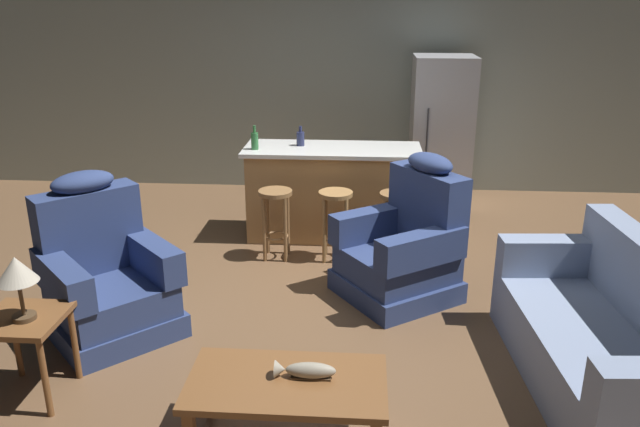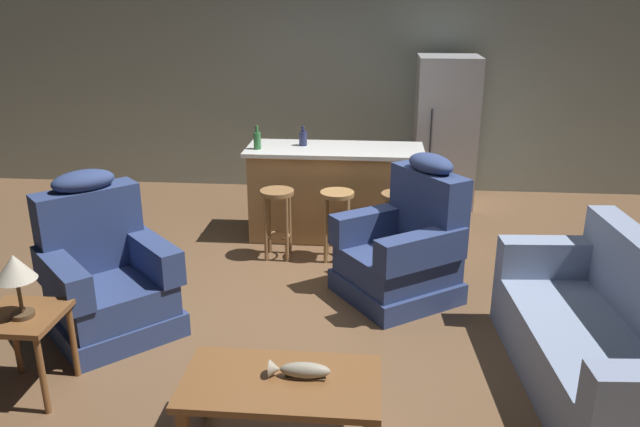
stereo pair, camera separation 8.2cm
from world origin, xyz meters
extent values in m
plane|color=brown|center=(0.00, 0.00, 0.00)|extent=(12.00, 12.00, 0.00)
cube|color=#939E93|center=(0.00, 3.12, 1.30)|extent=(12.00, 0.05, 2.60)
cube|color=brown|center=(-0.08, -1.93, 0.40)|extent=(1.10, 0.60, 0.04)
cube|color=brown|center=(-0.57, -1.69, 0.19)|extent=(0.06, 0.06, 0.38)
cube|color=brown|center=(0.41, -1.69, 0.19)|extent=(0.06, 0.06, 0.38)
cube|color=#4C3823|center=(0.05, -1.89, 0.43)|extent=(0.22, 0.07, 0.01)
ellipsoid|color=#9E937F|center=(0.05, -1.89, 0.46)|extent=(0.28, 0.09, 0.09)
cone|color=#9E937F|center=(-0.12, -1.89, 0.46)|extent=(0.06, 0.10, 0.10)
cube|color=#8493B2|center=(1.84, -1.24, 0.10)|extent=(0.97, 1.95, 0.20)
cube|color=#8493B2|center=(1.84, -1.24, 0.31)|extent=(0.97, 1.95, 0.22)
cube|color=#8493B2|center=(1.78, -0.39, 0.56)|extent=(0.85, 0.26, 0.28)
cube|color=navy|center=(-1.53, -0.80, 0.09)|extent=(1.19, 1.19, 0.18)
cube|color=navy|center=(-1.53, -0.80, 0.30)|extent=(1.10, 1.10, 0.24)
cube|color=navy|center=(-1.74, -0.58, 0.74)|extent=(0.71, 0.70, 0.64)
ellipsoid|color=navy|center=(-1.74, -0.58, 1.12)|extent=(0.52, 0.51, 0.16)
cube|color=navy|center=(-1.28, -0.58, 0.55)|extent=(0.68, 0.70, 0.26)
cube|color=navy|center=(-1.75, -1.04, 0.55)|extent=(0.68, 0.70, 0.26)
cube|color=navy|center=(0.61, -0.02, 0.09)|extent=(1.17, 1.17, 0.18)
cube|color=navy|center=(0.61, -0.02, 0.30)|extent=(1.09, 1.08, 0.24)
cube|color=navy|center=(0.86, 0.15, 0.74)|extent=(0.63, 0.76, 0.64)
ellipsoid|color=navy|center=(0.86, 0.15, 1.12)|extent=(0.48, 0.53, 0.16)
cube|color=navy|center=(0.79, -0.31, 0.55)|extent=(0.76, 0.61, 0.26)
cube|color=navy|center=(0.41, 0.24, 0.55)|extent=(0.76, 0.61, 0.26)
cube|color=brown|center=(-1.74, -1.59, 0.54)|extent=(0.48, 0.48, 0.04)
cylinder|color=brown|center=(-1.54, -1.79, 0.26)|extent=(0.04, 0.04, 0.52)
cylinder|color=brown|center=(-1.94, -1.39, 0.26)|extent=(0.04, 0.04, 0.52)
cylinder|color=brown|center=(-1.54, -1.39, 0.26)|extent=(0.04, 0.04, 0.52)
cylinder|color=#4C3823|center=(-1.71, -1.61, 0.58)|extent=(0.14, 0.14, 0.03)
cylinder|color=#4C3823|center=(-1.71, -1.61, 0.70)|extent=(0.02, 0.02, 0.22)
cone|color=#BCB29E|center=(-1.71, -1.61, 0.89)|extent=(0.24, 0.24, 0.16)
cube|color=#AD7F4C|center=(0.00, 1.35, 0.45)|extent=(1.71, 0.63, 0.91)
cube|color=silver|center=(0.00, 1.35, 0.93)|extent=(1.80, 0.70, 0.04)
cylinder|color=olive|center=(-0.50, 0.72, 0.66)|extent=(0.32, 0.32, 0.04)
torus|color=olive|center=(-0.50, 0.72, 0.22)|extent=(0.23, 0.23, 0.02)
cylinder|color=olive|center=(-0.60, 0.62, 0.32)|extent=(0.04, 0.04, 0.64)
cylinder|color=olive|center=(-0.40, 0.62, 0.32)|extent=(0.04, 0.04, 0.64)
cylinder|color=olive|center=(-0.60, 0.82, 0.32)|extent=(0.04, 0.04, 0.64)
cylinder|color=olive|center=(-0.40, 0.82, 0.32)|extent=(0.04, 0.04, 0.64)
cylinder|color=#A87A47|center=(0.07, 0.72, 0.66)|extent=(0.32, 0.32, 0.04)
torus|color=#A87A47|center=(0.07, 0.72, 0.22)|extent=(0.23, 0.23, 0.02)
cylinder|color=#A87A47|center=(-0.03, 0.62, 0.32)|extent=(0.04, 0.04, 0.64)
cylinder|color=#A87A47|center=(0.17, 0.62, 0.32)|extent=(0.04, 0.04, 0.64)
cylinder|color=#A87A47|center=(-0.03, 0.82, 0.32)|extent=(0.04, 0.04, 0.64)
cylinder|color=#A87A47|center=(0.17, 0.82, 0.32)|extent=(0.04, 0.04, 0.64)
cylinder|color=olive|center=(0.63, 0.72, 0.66)|extent=(0.32, 0.32, 0.04)
torus|color=olive|center=(0.63, 0.72, 0.22)|extent=(0.23, 0.23, 0.02)
cylinder|color=olive|center=(0.53, 0.62, 0.32)|extent=(0.04, 0.04, 0.64)
cylinder|color=olive|center=(0.73, 0.62, 0.32)|extent=(0.04, 0.04, 0.64)
cylinder|color=olive|center=(0.53, 0.82, 0.32)|extent=(0.04, 0.04, 0.64)
cylinder|color=olive|center=(0.73, 0.82, 0.32)|extent=(0.04, 0.04, 0.64)
cube|color=#B7B7BC|center=(1.23, 2.55, 0.88)|extent=(0.70, 0.66, 1.76)
cylinder|color=#333338|center=(1.03, 2.20, 0.97)|extent=(0.02, 0.02, 0.50)
cylinder|color=#23284C|center=(-0.33, 1.42, 1.02)|extent=(0.08, 0.08, 0.14)
cylinder|color=#23284C|center=(-0.33, 1.42, 1.12)|extent=(0.03, 0.03, 0.06)
cylinder|color=#2D6B38|center=(-0.77, 1.23, 1.03)|extent=(0.07, 0.07, 0.17)
cylinder|color=#2D6B38|center=(-0.77, 1.23, 1.15)|extent=(0.03, 0.03, 0.07)
camera|label=1|loc=(0.31, -4.83, 2.42)|focal=35.00mm
camera|label=2|loc=(0.40, -4.82, 2.42)|focal=35.00mm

